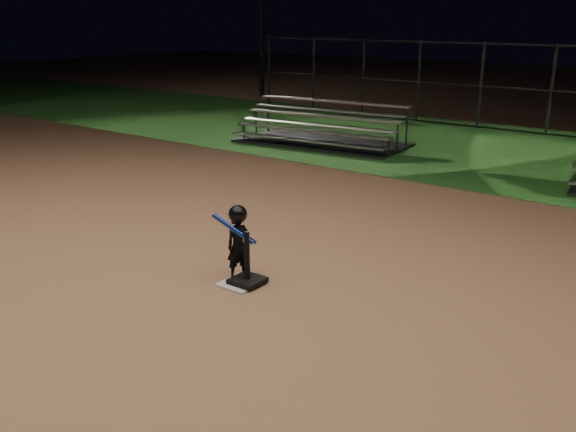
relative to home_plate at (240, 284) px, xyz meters
The scene contains 7 objects.
ground 0.01m from the home_plate, ahead, with size 80.00×80.00×0.00m, color #A7704C.
grass_strip 10.00m from the home_plate, 90.00° to the left, with size 60.00×8.00×0.01m, color #22541B.
home_plate is the anchor object (origin of this frame).
batting_tee 0.16m from the home_plate, 37.32° to the left, with size 0.38×0.38×0.68m.
child_batter 0.55m from the home_plate, 133.45° to the left, with size 0.49×0.50×0.98m.
bleacher_left 9.21m from the home_plate, 117.99° to the left, with size 4.54×2.54×1.07m.
backstop_fence 13.06m from the home_plate, 90.00° to the left, with size 20.08×0.08×2.50m.
Camera 1 is at (4.91, -5.46, 3.22)m, focal length 39.52 mm.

